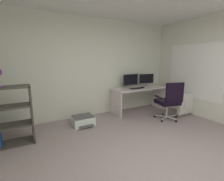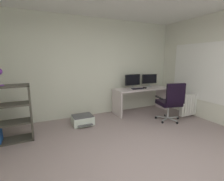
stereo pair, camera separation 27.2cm
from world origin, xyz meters
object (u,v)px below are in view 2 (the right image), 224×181
Objects in this scene: computer_mouse at (145,88)px; monitor_main at (133,80)px; office_chair at (171,101)px; monitor_secondary at (149,79)px; keyboard at (137,89)px; radiator at (193,104)px; desk at (141,94)px; printer at (83,120)px.

monitor_main is at bearing 129.35° from computer_mouse.
office_chair is at bearing -96.53° from computer_mouse.
monitor_secondary reaches higher than keyboard.
keyboard is 0.38× the size of radiator.
radiator is (1.05, -0.95, -0.20)m from desk.
desk is 0.48m from monitor_main.
printer is at bearing -170.83° from keyboard.
monitor_main is at bearing -179.99° from monitor_secondary.
desk is 0.58m from monitor_secondary.
printer is (-1.92, -0.14, -0.63)m from computer_mouse.
radiator is at bearing -14.30° from printer.
monitor_secondary is at bearing 18.57° from computer_mouse.
desk is at bearing 138.04° from radiator.
radiator is (0.99, -0.89, -0.39)m from computer_mouse.
computer_mouse is 0.10× the size of office_chair.
printer is (-1.66, -0.14, -0.62)m from keyboard.
computer_mouse is 1.38m from radiator.
keyboard is 0.26m from computer_mouse.
monitor_secondary is 1.22m from office_chair.
printer is at bearing -171.02° from monitor_secondary.
monitor_secondary reaches higher than printer.
monitor_secondary is 1.41m from radiator.
desk is at bearing -159.25° from monitor_secondary.
computer_mouse is at bearing -42.87° from desk.
desk is 3.32× the size of printer.
desk is at bearing 24.41° from keyboard.
keyboard is 0.34× the size of office_chair.
monitor_main is 1.06× the size of monitor_secondary.
keyboard reaches higher than printer.
printer is at bearing -167.75° from monitor_main.
computer_mouse is 0.11× the size of radiator.
radiator is at bearing -56.41° from computer_mouse.
desk is 0.28m from keyboard.
office_chair is at bearing -99.66° from monitor_secondary.
office_chair is (-0.19, -1.13, -0.40)m from monitor_secondary.
monitor_secondary is 0.54× the size of radiator.
office_chair is (0.13, -0.92, -0.19)m from computer_mouse.
keyboard is 1.78m from printer.
office_chair is at bearing -20.80° from printer.
radiator is (0.66, -1.10, -0.60)m from monitor_secondary.
monitor_secondary reaches higher than desk.
office_chair is 2.24m from printer.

